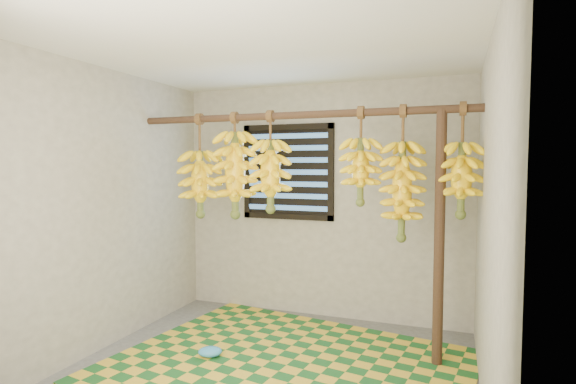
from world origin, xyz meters
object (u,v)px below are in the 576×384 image
at_px(woven_mat, 286,366).
at_px(banana_bunch_a, 200,184).
at_px(banana_bunch_d, 360,171).
at_px(banana_bunch_e, 402,191).
at_px(plastic_bag, 210,352).
at_px(banana_bunch_b, 235,174).
at_px(banana_bunch_c, 271,176).
at_px(support_post, 439,239).
at_px(banana_bunch_f, 461,180).

bearing_deg(woven_mat, banana_bunch_a, 156.58).
xyz_separation_m(woven_mat, banana_bunch_d, (0.48, 0.45, 1.52)).
bearing_deg(banana_bunch_e, banana_bunch_a, -180.00).
xyz_separation_m(plastic_bag, banana_bunch_b, (-0.03, 0.52, 1.44)).
xyz_separation_m(plastic_bag, banana_bunch_c, (0.32, 0.52, 1.43)).
height_order(plastic_bag, banana_bunch_b, banana_bunch_b).
bearing_deg(woven_mat, banana_bunch_c, 125.43).
distance_m(plastic_bag, banana_bunch_e, 2.03).
relative_size(banana_bunch_d, banana_bunch_e, 0.74).
height_order(banana_bunch_c, banana_bunch_e, same).
height_order(banana_bunch_c, banana_bunch_d, same).
relative_size(support_post, banana_bunch_f, 2.29).
distance_m(woven_mat, banana_bunch_f, 1.97).
xyz_separation_m(banana_bunch_a, banana_bunch_b, (0.37, 0.00, 0.09)).
relative_size(banana_bunch_a, banana_bunch_f, 1.10).
bearing_deg(banana_bunch_c, support_post, 0.00).
xyz_separation_m(plastic_bag, banana_bunch_d, (1.12, 0.52, 1.47)).
bearing_deg(banana_bunch_d, woven_mat, -136.99).
bearing_deg(support_post, woven_mat, -157.90).
relative_size(woven_mat, banana_bunch_f, 3.06).
bearing_deg(banana_bunch_a, banana_bunch_d, 0.00).
bearing_deg(banana_bunch_c, plastic_bag, -121.79).
bearing_deg(banana_bunch_f, woven_mat, -160.33).
xyz_separation_m(support_post, banana_bunch_f, (0.15, 0.00, 0.46)).
height_order(banana_bunch_b, banana_bunch_e, same).
bearing_deg(support_post, plastic_bag, -163.41).
distance_m(banana_bunch_c, banana_bunch_d, 0.80).
distance_m(support_post, banana_bunch_a, 2.17).
bearing_deg(plastic_bag, banana_bunch_e, 19.65).
bearing_deg(woven_mat, banana_bunch_e, 28.82).
height_order(banana_bunch_a, banana_bunch_c, same).
distance_m(banana_bunch_a, banana_bunch_c, 0.72).
bearing_deg(banana_bunch_b, support_post, 0.00).
distance_m(banana_bunch_a, banana_bunch_f, 2.29).
distance_m(banana_bunch_b, banana_bunch_c, 0.35).
bearing_deg(plastic_bag, banana_bunch_a, 127.13).
relative_size(plastic_bag, banana_bunch_e, 0.18).
xyz_separation_m(support_post, banana_bunch_e, (-0.29, 0.00, 0.37)).
bearing_deg(plastic_bag, banana_bunch_c, 58.21).
bearing_deg(banana_bunch_e, banana_bunch_b, -180.00).
height_order(plastic_bag, banana_bunch_d, banana_bunch_d).
bearing_deg(banana_bunch_a, banana_bunch_c, 0.00).
distance_m(banana_bunch_a, banana_bunch_e, 1.85).
xyz_separation_m(banana_bunch_b, banana_bunch_e, (1.48, 0.00, -0.12)).
bearing_deg(banana_bunch_c, banana_bunch_b, 180.00).
bearing_deg(banana_bunch_d, banana_bunch_c, 180.00).
distance_m(plastic_bag, banana_bunch_a, 1.50).
relative_size(banana_bunch_e, banana_bunch_f, 1.23).
bearing_deg(banana_bunch_d, banana_bunch_f, 0.00).
xyz_separation_m(banana_bunch_a, banana_bunch_d, (1.51, 0.00, 0.12)).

